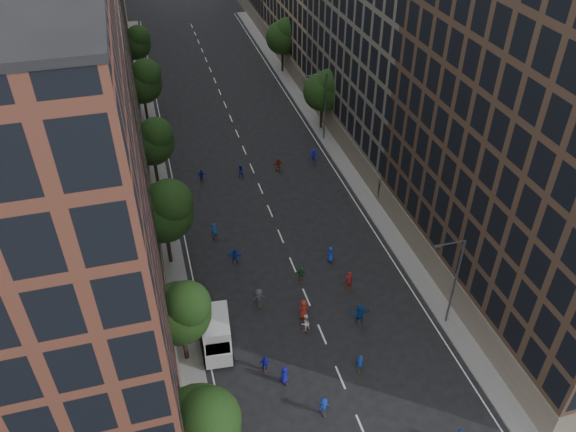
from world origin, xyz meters
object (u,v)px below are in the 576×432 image
at_px(cargo_van, 217,334).
at_px(streetlamp_far, 323,103).
at_px(skater_0, 284,375).
at_px(streetlamp_near, 454,278).
at_px(skater_1, 360,363).

bearing_deg(cargo_van, streetlamp_far, 63.52).
bearing_deg(skater_0, streetlamp_far, -136.38).
height_order(cargo_van, skater_0, cargo_van).
xyz_separation_m(streetlamp_near, skater_1, (-8.69, -2.69, -4.37)).
height_order(skater_0, skater_1, skater_0).
bearing_deg(streetlamp_far, cargo_van, -122.02).
distance_m(streetlamp_far, cargo_van, 35.97).
distance_m(streetlamp_near, skater_1, 10.09).
xyz_separation_m(cargo_van, skater_0, (4.32, -4.91, -0.60)).
xyz_separation_m(streetlamp_far, skater_0, (-14.65, -35.24, -4.37)).
relative_size(streetlamp_near, streetlamp_far, 1.00).
relative_size(streetlamp_far, skater_0, 5.67).
xyz_separation_m(skater_0, skater_1, (5.96, -0.46, -0.00)).
xyz_separation_m(streetlamp_near, skater_0, (-14.65, -2.24, -4.37)).
relative_size(skater_0, skater_1, 1.00).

